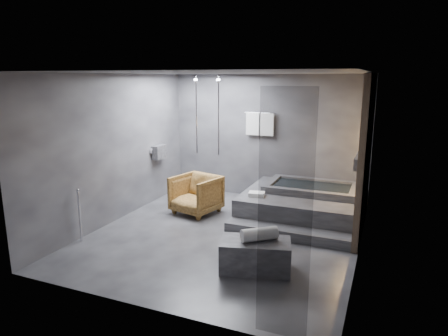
% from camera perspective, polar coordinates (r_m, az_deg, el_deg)
% --- Properties ---
extents(room, '(5.00, 5.04, 2.82)m').
position_cam_1_polar(room, '(6.81, 4.00, 4.38)').
color(room, '#29292B').
rests_on(room, ground).
extents(tub_deck, '(2.20, 2.00, 0.50)m').
position_cam_1_polar(tub_deck, '(8.12, 10.98, -5.17)').
color(tub_deck, '#2D2D2F').
rests_on(tub_deck, ground).
extents(tub_step, '(2.20, 0.36, 0.18)m').
position_cam_1_polar(tub_step, '(7.09, 8.95, -9.17)').
color(tub_step, '#2D2D2F').
rests_on(tub_step, ground).
extents(concrete_bench, '(1.11, 0.79, 0.45)m').
position_cam_1_polar(concrete_bench, '(5.90, 4.50, -12.33)').
color(concrete_bench, '#323134').
rests_on(concrete_bench, ground).
extents(driftwood_chair, '(1.02, 1.04, 0.78)m').
position_cam_1_polar(driftwood_chair, '(8.19, -4.02, -3.78)').
color(driftwood_chair, '#4E3213').
rests_on(driftwood_chair, ground).
extents(rolled_towel, '(0.53, 0.48, 0.19)m').
position_cam_1_polar(rolled_towel, '(5.78, 5.06, -9.41)').
color(rolled_towel, silver).
rests_on(rolled_towel, concrete_bench).
extents(deck_towel, '(0.33, 0.27, 0.08)m').
position_cam_1_polar(deck_towel, '(7.68, 4.68, -3.75)').
color(deck_towel, white).
rests_on(deck_towel, tub_deck).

